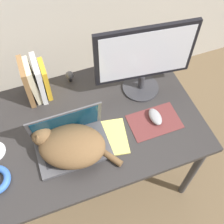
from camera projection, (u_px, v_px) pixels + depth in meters
desk at (86, 131)px, 1.56m from camera, size 1.23×0.76×0.72m
laptop at (71, 141)px, 1.39m from camera, size 0.36×0.23×0.24m
cat at (70, 145)px, 1.35m from camera, size 0.40×0.34×0.15m
external_monitor at (144, 59)px, 1.44m from camera, size 0.52×0.21×0.44m
mousepad at (154, 122)px, 1.50m from camera, size 0.27×0.18×0.00m
computer_mouse at (155, 117)px, 1.50m from camera, size 0.06×0.11×0.03m
book_row at (35, 81)px, 1.51m from camera, size 0.13×0.16×0.26m
notepad at (109, 138)px, 1.45m from camera, size 0.21×0.24×0.01m
webcam at (70, 76)px, 1.63m from camera, size 0.05×0.05×0.07m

